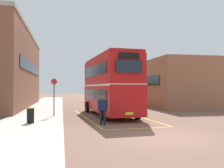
{
  "coord_description": "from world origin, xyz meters",
  "views": [
    {
      "loc": [
        -4.59,
        -10.67,
        2.25
      ],
      "look_at": [
        -0.36,
        10.49,
        2.57
      ],
      "focal_mm": 40.33,
      "sensor_mm": 36.0,
      "label": 1
    }
  ],
  "objects_px": {
    "pedestrian_boarding": "(103,108)",
    "bus_stop_sign": "(54,94)",
    "litter_bin": "(30,115)",
    "double_decker_bus": "(109,85)",
    "single_deck_bus": "(114,92)"
  },
  "relations": [
    {
      "from": "pedestrian_boarding",
      "to": "bus_stop_sign",
      "type": "bearing_deg",
      "value": 124.22
    },
    {
      "from": "litter_bin",
      "to": "bus_stop_sign",
      "type": "bearing_deg",
      "value": 71.15
    },
    {
      "from": "litter_bin",
      "to": "bus_stop_sign",
      "type": "distance_m",
      "value": 4.07
    },
    {
      "from": "double_decker_bus",
      "to": "single_deck_bus",
      "type": "height_order",
      "value": "double_decker_bus"
    },
    {
      "from": "litter_bin",
      "to": "pedestrian_boarding",
      "type": "bearing_deg",
      "value": -9.58
    },
    {
      "from": "pedestrian_boarding",
      "to": "litter_bin",
      "type": "distance_m",
      "value": 4.32
    },
    {
      "from": "pedestrian_boarding",
      "to": "litter_bin",
      "type": "bearing_deg",
      "value": 170.42
    },
    {
      "from": "litter_bin",
      "to": "double_decker_bus",
      "type": "bearing_deg",
      "value": 38.64
    },
    {
      "from": "single_deck_bus",
      "to": "bus_stop_sign",
      "type": "distance_m",
      "value": 19.51
    },
    {
      "from": "double_decker_bus",
      "to": "single_deck_bus",
      "type": "relative_size",
      "value": 1.13
    },
    {
      "from": "single_deck_bus",
      "to": "bus_stop_sign",
      "type": "height_order",
      "value": "single_deck_bus"
    },
    {
      "from": "single_deck_bus",
      "to": "bus_stop_sign",
      "type": "bearing_deg",
      "value": -115.24
    },
    {
      "from": "double_decker_bus",
      "to": "pedestrian_boarding",
      "type": "bearing_deg",
      "value": -104.89
    },
    {
      "from": "pedestrian_boarding",
      "to": "bus_stop_sign",
      "type": "xyz_separation_m",
      "value": [
        -2.99,
        4.39,
        0.76
      ]
    },
    {
      "from": "double_decker_bus",
      "to": "bus_stop_sign",
      "type": "distance_m",
      "value": 4.5
    }
  ]
}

